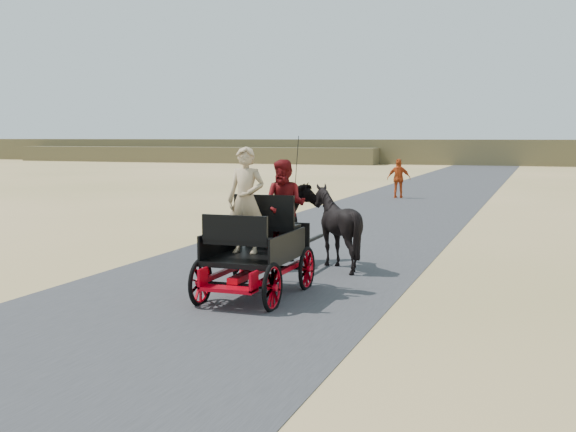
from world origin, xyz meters
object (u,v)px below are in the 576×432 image
(carriage, at_px, (256,275))
(horse_right, at_px, (336,227))
(horse_left, at_px, (286,225))
(pedestrian, at_px, (399,179))

(carriage, height_order, horse_right, horse_right)
(horse_left, relative_size, horse_right, 1.18)
(carriage, distance_m, horse_left, 3.09)
(carriage, relative_size, horse_left, 1.20)
(horse_right, relative_size, pedestrian, 0.98)
(horse_left, distance_m, horse_right, 1.10)
(carriage, distance_m, pedestrian, 20.26)
(carriage, xyz_separation_m, horse_left, (-0.55, 3.00, 0.49))
(carriage, height_order, horse_left, horse_left)
(horse_right, xyz_separation_m, pedestrian, (-2.04, 17.20, 0.01))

